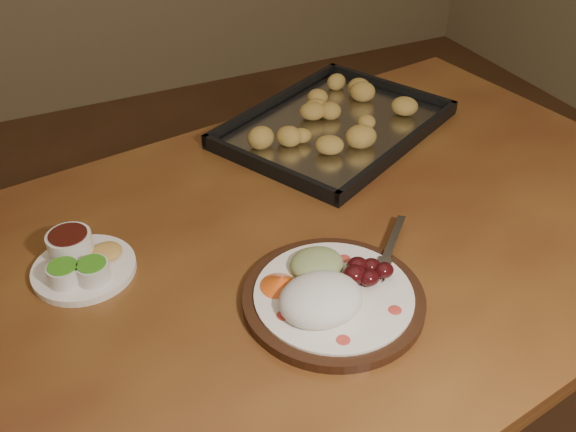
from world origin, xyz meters
TOP-DOWN VIEW (x-y plane):
  - ground at (0.00, 0.00)m, footprint 4.00×4.00m
  - dining_table at (-0.08, -0.23)m, footprint 1.62×1.12m
  - dinner_plate at (-0.12, -0.39)m, footprint 0.34×0.28m
  - condiment_saucer at (-0.44, -0.15)m, footprint 0.17×0.17m
  - baking_tray at (0.15, 0.08)m, footprint 0.58×0.53m

SIDE VIEW (x-z plane):
  - ground at x=0.00m, z-range 0.00..0.00m
  - dining_table at x=-0.08m, z-range 0.28..1.03m
  - baking_tray at x=0.15m, z-range 0.74..0.79m
  - condiment_saucer at x=-0.44m, z-range 0.74..0.80m
  - dinner_plate at x=-0.12m, z-range 0.74..0.80m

